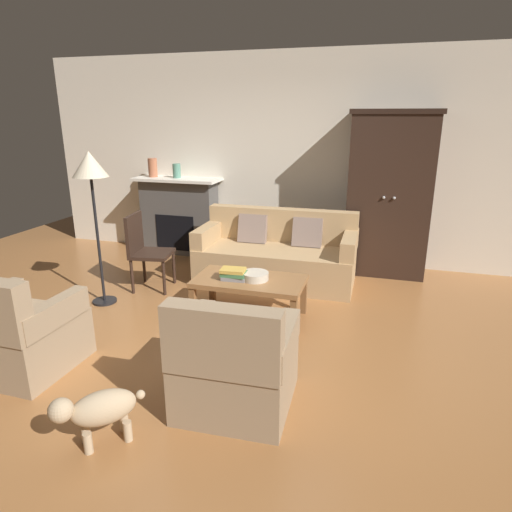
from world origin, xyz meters
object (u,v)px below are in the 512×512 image
at_px(fireplace, 180,215).
at_px(book_stack, 234,274).
at_px(armchair_near_left, 18,334).
at_px(armchair_near_right, 235,367).
at_px(dog, 98,410).
at_px(side_chair_wooden, 144,247).
at_px(mantel_vase_terracotta, 153,168).
at_px(coffee_table, 249,284).
at_px(couch, 277,256).
at_px(mantel_vase_jade, 177,171).
at_px(fruit_bowl, 255,276).
at_px(floor_lamp, 91,173).
at_px(armoire, 389,195).

height_order(fireplace, book_stack, fireplace).
relative_size(armchair_near_left, armchair_near_right, 1.00).
height_order(armchair_near_left, dog, armchair_near_left).
xyz_separation_m(armchair_near_left, side_chair_wooden, (0.06, 1.89, 0.20)).
xyz_separation_m(book_stack, mantel_vase_terracotta, (-1.91, 1.93, 0.78)).
bearing_deg(coffee_table, couch, 89.70).
xyz_separation_m(fireplace, mantel_vase_jade, (0.00, -0.02, 0.65)).
bearing_deg(coffee_table, fruit_bowl, -3.13).
height_order(coffee_table, armchair_near_right, armchair_near_right).
bearing_deg(fireplace, fruit_bowl, -47.64).
bearing_deg(dog, coffee_table, 79.98).
relative_size(armchair_near_left, side_chair_wooden, 0.98).
distance_m(coffee_table, floor_lamp, 1.97).
bearing_deg(armchair_near_left, coffee_table, 44.54).
distance_m(fireplace, armchair_near_right, 3.89).
distance_m(couch, mantel_vase_jade, 2.05).
height_order(mantel_vase_terracotta, dog, mantel_vase_terracotta).
distance_m(coffee_table, book_stack, 0.19).
relative_size(coffee_table, book_stack, 4.15).
distance_m(armchair_near_right, side_chair_wooden, 2.56).
bearing_deg(fireplace, book_stack, -51.99).
xyz_separation_m(mantel_vase_jade, side_chair_wooden, (0.25, -1.44, -0.71)).
bearing_deg(fruit_bowl, couch, 92.73).
xyz_separation_m(armoire, mantel_vase_jade, (-2.95, 0.06, 0.19)).
distance_m(fireplace, side_chair_wooden, 1.48).
bearing_deg(armchair_near_right, armchair_near_left, -178.98).
height_order(couch, side_chair_wooden, side_chair_wooden).
height_order(couch, floor_lamp, floor_lamp).
distance_m(armchair_near_left, dog, 1.26).
xyz_separation_m(book_stack, floor_lamp, (-1.52, -0.03, 0.94)).
relative_size(mantel_vase_jade, dog, 0.44).
bearing_deg(armchair_near_left, armchair_near_right, 1.02).
relative_size(fireplace, mantel_vase_terracotta, 4.68).
bearing_deg(side_chair_wooden, fruit_bowl, -16.39).
bearing_deg(armchair_near_right, dog, -139.37).
height_order(coffee_table, dog, coffee_table).
xyz_separation_m(side_chair_wooden, dog, (1.06, -2.45, -0.27)).
bearing_deg(mantel_vase_jade, side_chair_wooden, -80.20).
bearing_deg(fireplace, mantel_vase_terracotta, -177.30).
bearing_deg(mantel_vase_terracotta, armchair_near_left, -80.35).
xyz_separation_m(armoire, dog, (-1.64, -3.84, -0.79)).
relative_size(mantel_vase_terracotta, armchair_near_left, 0.31).
distance_m(fireplace, fruit_bowl, 2.57).
distance_m(armchair_near_left, side_chair_wooden, 1.90).
bearing_deg(dog, armchair_near_left, 153.52).
xyz_separation_m(mantel_vase_jade, floor_lamp, (0.01, -1.96, 0.20)).
height_order(side_chair_wooden, floor_lamp, floor_lamp).
bearing_deg(side_chair_wooden, mantel_vase_jade, 99.80).
bearing_deg(armchair_near_right, mantel_vase_terracotta, 125.83).
distance_m(armchair_near_right, dog, 0.91).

